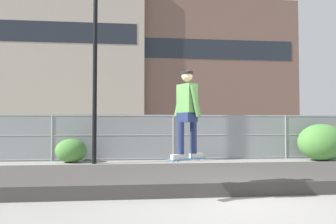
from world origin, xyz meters
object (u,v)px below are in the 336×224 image
(shrub_center, at_px, (322,142))
(skateboard, at_px, (187,159))
(parked_car_near, at_px, (49,138))
(shrub_left, at_px, (71,151))
(skater, at_px, (187,109))
(street_lamp, at_px, (95,37))

(shrub_center, bearing_deg, skateboard, -135.56)
(parked_car_near, distance_m, shrub_left, 3.45)
(skateboard, distance_m, shrub_center, 9.19)
(skateboard, xyz_separation_m, shrub_left, (-3.33, 6.83, -0.34))
(skater, relative_size, shrub_center, 0.87)
(skater, bearing_deg, shrub_center, 44.44)
(skateboard, relative_size, street_lamp, 0.10)
(skateboard, relative_size, shrub_left, 0.68)
(skater, xyz_separation_m, shrub_center, (6.56, 6.43, -1.00))
(shrub_left, bearing_deg, skater, -63.99)
(parked_car_near, xyz_separation_m, shrub_left, (1.53, -3.06, -0.38))
(shrub_center, bearing_deg, street_lamp, -179.55)
(street_lamp, distance_m, shrub_center, 9.82)
(street_lamp, relative_size, parked_car_near, 1.71)
(street_lamp, xyz_separation_m, shrub_center, (8.97, 0.07, -3.99))
(street_lamp, bearing_deg, parked_car_near, 124.83)
(shrub_center, bearing_deg, shrub_left, 177.68)
(shrub_left, bearing_deg, skateboard, -63.99)
(skateboard, distance_m, street_lamp, 7.86)
(skater, xyz_separation_m, shrub_left, (-3.33, 6.83, -1.29))
(street_lamp, distance_m, shrub_left, 4.39)
(shrub_left, bearing_deg, street_lamp, -27.05)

